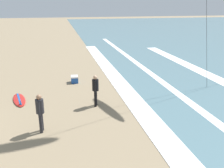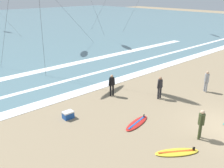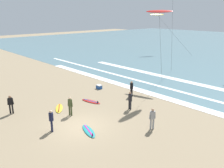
% 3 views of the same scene
% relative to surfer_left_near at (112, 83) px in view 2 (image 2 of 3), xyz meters
% --- Properties ---
extents(wave_foam_shoreline, '(42.62, 1.09, 0.01)m').
position_rel_surfer_left_near_xyz_m(wave_foam_shoreline, '(3.46, 2.09, -0.94)').
color(wave_foam_shoreline, white).
rests_on(wave_foam_shoreline, ocean_surface).
extents(wave_foam_mid_break, '(51.98, 0.51, 0.01)m').
position_rel_surfer_left_near_xyz_m(wave_foam_mid_break, '(2.28, 4.88, -0.94)').
color(wave_foam_mid_break, white).
rests_on(wave_foam_mid_break, ocean_surface).
extents(wave_foam_outer_break, '(36.33, 1.06, 0.01)m').
position_rel_surfer_left_near_xyz_m(wave_foam_outer_break, '(2.79, 8.81, -0.94)').
color(wave_foam_outer_break, white).
rests_on(wave_foam_outer_break, ocean_surface).
extents(surfer_left_near, '(0.51, 0.32, 1.60)m').
position_rel_surfer_left_near_xyz_m(surfer_left_near, '(0.00, 0.00, 0.00)').
color(surfer_left_near, black).
rests_on(surfer_left_near, ground).
extents(surfer_foreground_main, '(0.52, 0.32, 1.60)m').
position_rel_surfer_left_near_xyz_m(surfer_foreground_main, '(2.16, -2.55, 0.00)').
color(surfer_foreground_main, '#232328').
rests_on(surfer_foreground_main, ground).
extents(surfer_right_near, '(0.32, 0.49, 1.60)m').
position_rel_surfer_left_near_xyz_m(surfer_right_near, '(5.71, -4.06, 0.00)').
color(surfer_right_near, gray).
rests_on(surfer_right_near, ground).
extents(surfer_background_far, '(0.51, 0.32, 1.60)m').
position_rel_surfer_left_near_xyz_m(surfer_background_far, '(-0.28, -7.02, 0.00)').
color(surfer_background_far, '#384223').
rests_on(surfer_background_far, ground).
extents(surfboard_left_pile, '(2.18, 1.04, 0.25)m').
position_rel_surfer_left_near_xyz_m(surfboard_left_pile, '(-1.57, -3.91, -0.91)').
color(surfboard_left_pile, red).
rests_on(surfboard_left_pile, ground).
extents(surfboard_foreground_flat, '(2.08, 1.67, 0.25)m').
position_rel_surfer_left_near_xyz_m(surfboard_foreground_flat, '(-2.16, -6.98, -0.91)').
color(surfboard_foreground_flat, yellow).
rests_on(surfboard_foreground_flat, ground).
extents(cooler_box, '(0.62, 0.46, 0.44)m').
position_rel_surfer_left_near_xyz_m(cooler_box, '(-4.13, -0.76, -0.74)').
color(cooler_box, '#1E4C9E').
rests_on(cooler_box, ground).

